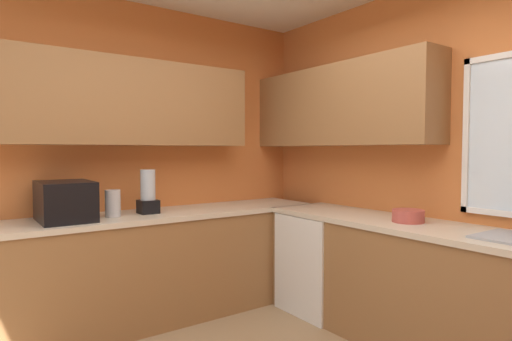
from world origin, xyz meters
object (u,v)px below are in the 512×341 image
at_px(dishwasher, 322,262).
at_px(microwave, 65,201).
at_px(blender_appliance, 148,194).
at_px(bowl, 408,216).
at_px(kettle, 113,203).

xyz_separation_m(dishwasher, microwave, (-0.66, -1.97, 0.61)).
relative_size(dishwasher, blender_appliance, 2.35).
bearing_deg(dishwasher, blender_appliance, -116.30).
bearing_deg(bowl, blender_appliance, -137.60).
xyz_separation_m(dishwasher, bowl, (0.83, 0.03, 0.51)).
height_order(dishwasher, microwave, microwave).
distance_m(dishwasher, bowl, 0.98).
xyz_separation_m(microwave, kettle, (0.02, 0.34, -0.04)).
xyz_separation_m(microwave, bowl, (1.49, 2.00, -0.10)).
height_order(microwave, bowl, microwave).
xyz_separation_m(dishwasher, kettle, (-0.64, -1.63, 0.57)).
distance_m(microwave, kettle, 0.34).
relative_size(kettle, bowl, 0.94).
distance_m(microwave, bowl, 2.50).
bearing_deg(dishwasher, kettle, -111.47).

